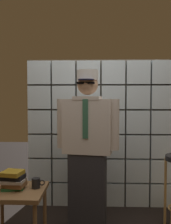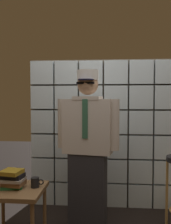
% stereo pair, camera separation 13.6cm
% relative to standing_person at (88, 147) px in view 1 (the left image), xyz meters
% --- Properties ---
extents(glass_block_wall, '(1.91, 0.10, 1.91)m').
position_rel_standing_person_xyz_m(glass_block_wall, '(0.15, 0.61, 0.05)').
color(glass_block_wall, silver).
rests_on(glass_block_wall, ground).
extents(standing_person, '(0.68, 0.33, 1.69)m').
position_rel_standing_person_xyz_m(standing_person, '(0.00, 0.00, 0.00)').
color(standing_person, '#28282D').
rests_on(standing_person, ground).
extents(side_table, '(0.52, 0.52, 0.54)m').
position_rel_standing_person_xyz_m(side_table, '(-0.65, -0.39, -0.41)').
color(side_table, brown).
rests_on(side_table, ground).
extents(book_stack, '(0.24, 0.21, 0.18)m').
position_rel_standing_person_xyz_m(book_stack, '(-0.69, -0.38, -0.25)').
color(book_stack, '#1E592D').
rests_on(book_stack, side_table).
extents(coffee_mug, '(0.13, 0.08, 0.09)m').
position_rel_standing_person_xyz_m(coffee_mug, '(-0.48, -0.34, -0.29)').
color(coffee_mug, black).
rests_on(coffee_mug, side_table).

